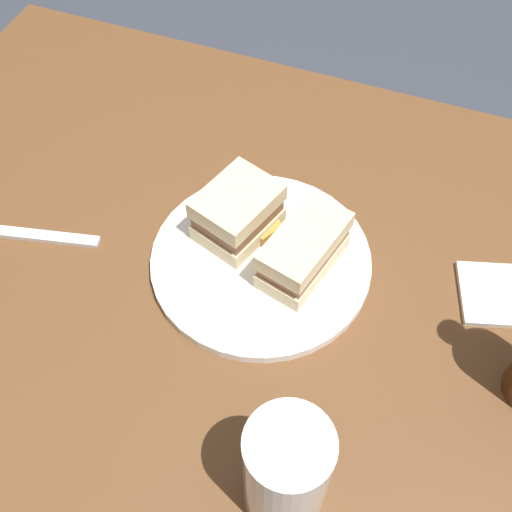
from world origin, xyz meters
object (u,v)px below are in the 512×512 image
object	(u,v)px
plate	(261,261)
fork	(33,235)
sandwich_half_right	(238,213)
sandwich_half_left	(304,251)
napkin	(505,295)
pint_glass	(286,475)

from	to	relation	value
plate	fork	xyz separation A→B (m)	(0.30, 0.07, -0.00)
plate	sandwich_half_right	world-z (taller)	sandwich_half_right
sandwich_half_right	sandwich_half_left	bearing A→B (deg)	165.69
napkin	sandwich_half_right	bearing A→B (deg)	4.62
plate	fork	size ratio (longest dim) A/B	1.56
plate	napkin	bearing A→B (deg)	-168.80
pint_glass	napkin	bearing A→B (deg)	-119.13
sandwich_half_right	napkin	xyz separation A→B (m)	(-0.34, -0.03, -0.04)
plate	fork	bearing A→B (deg)	12.34
sandwich_half_right	fork	xyz separation A→B (m)	(0.25, 0.10, -0.05)
sandwich_half_left	napkin	distance (m)	0.26
pint_glass	fork	size ratio (longest dim) A/B	0.87
sandwich_half_right	napkin	distance (m)	0.35
pint_glass	fork	bearing A→B (deg)	-25.14
pint_glass	napkin	distance (m)	0.37
plate	sandwich_half_right	xyz separation A→B (m)	(0.04, -0.03, 0.04)
sandwich_half_right	fork	world-z (taller)	sandwich_half_right
sandwich_half_right	pint_glass	size ratio (longest dim) A/B	0.77
sandwich_half_left	napkin	size ratio (longest dim) A/B	1.23
sandwich_half_right	plate	bearing A→B (deg)	143.79
sandwich_half_right	fork	size ratio (longest dim) A/B	0.67
plate	pint_glass	world-z (taller)	pint_glass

